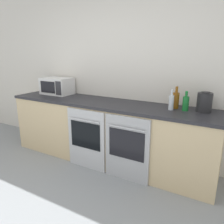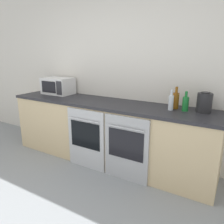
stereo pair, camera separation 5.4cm
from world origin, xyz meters
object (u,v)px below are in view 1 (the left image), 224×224
object	(u,v)px
oven_right	(127,149)
bottle_green	(186,103)
bottle_amber	(176,100)
oven_left	(86,139)
microwave	(57,86)
bottle_clear	(171,102)
kettle	(204,102)

from	to	relation	value
oven_right	bottle_green	xyz separation A→B (m)	(0.59, 0.42, 0.57)
bottle_green	bottle_amber	xyz separation A→B (m)	(-0.13, 0.06, 0.01)
oven_left	microwave	bearing A→B (deg)	153.17
bottle_amber	bottle_clear	size ratio (longest dim) A/B	1.10
microwave	kettle	size ratio (longest dim) A/B	2.12
oven_right	microwave	size ratio (longest dim) A/B	1.66
oven_left	kettle	world-z (taller)	kettle
kettle	oven_left	bearing A→B (deg)	-161.70
bottle_green	kettle	world-z (taller)	kettle
oven_left	microwave	world-z (taller)	microwave
oven_left	bottle_green	world-z (taller)	bottle_green
oven_left	microwave	distance (m)	1.21
oven_left	bottle_green	bearing A→B (deg)	18.91
bottle_clear	kettle	xyz separation A→B (m)	(0.37, 0.10, 0.02)
bottle_amber	kettle	size ratio (longest dim) A/B	1.15
oven_left	bottle_clear	xyz separation A→B (m)	(1.05, 0.37, 0.58)
oven_left	bottle_clear	distance (m)	1.25
oven_right	bottle_green	distance (m)	0.92
oven_right	bottle_clear	bearing A→B (deg)	41.17
microwave	bottle_amber	world-z (taller)	bottle_amber
bottle_green	bottle_clear	bearing A→B (deg)	-164.00
microwave	oven_right	bearing A→B (deg)	-16.78
oven_left	kettle	xyz separation A→B (m)	(1.42, 0.47, 0.59)
microwave	kettle	bearing A→B (deg)	0.00
oven_right	kettle	xyz separation A→B (m)	(0.79, 0.47, 0.59)
bottle_clear	kettle	size ratio (longest dim) A/B	1.04
bottle_clear	oven_right	bearing A→B (deg)	-138.83
oven_right	kettle	distance (m)	1.10
bottle_amber	bottle_clear	bearing A→B (deg)	-105.72
oven_right	bottle_clear	world-z (taller)	bottle_clear
oven_right	bottle_green	size ratio (longest dim) A/B	3.54
bottle_green	oven_left	bearing A→B (deg)	-161.09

